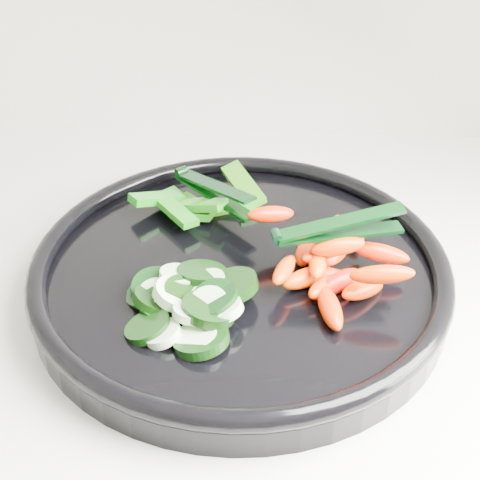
{
  "coord_description": "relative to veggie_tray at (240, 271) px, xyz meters",
  "views": [
    {
      "loc": [
        -0.37,
        1.2,
        1.32
      ],
      "look_at": [
        -0.4,
        1.67,
        0.99
      ],
      "focal_mm": 50.0,
      "sensor_mm": 36.0,
      "label": 1
    }
  ],
  "objects": [
    {
      "name": "carrot_pile",
      "position": [
        0.08,
        -0.01,
        0.02
      ],
      "size": [
        0.15,
        0.16,
        0.05
      ],
      "color": "#EB0D00",
      "rests_on": "veggie_tray"
    },
    {
      "name": "veggie_tray",
      "position": [
        0.0,
        0.0,
        0.0
      ],
      "size": [
        0.41,
        0.41,
        0.04
      ],
      "color": "black",
      "rests_on": "counter"
    },
    {
      "name": "tong_pepper",
      "position": [
        -0.03,
        0.09,
        0.03
      ],
      "size": [
        0.09,
        0.09,
        0.02
      ],
      "color": "black",
      "rests_on": "pepper_pile"
    },
    {
      "name": "pepper_pile",
      "position": [
        -0.05,
        0.09,
        0.01
      ],
      "size": [
        0.14,
        0.12,
        0.04
      ],
      "color": "#206309",
      "rests_on": "veggie_tray"
    },
    {
      "name": "tong_carrot",
      "position": [
        0.08,
        -0.0,
        0.05
      ],
      "size": [
        0.11,
        0.04,
        0.02
      ],
      "color": "black",
      "rests_on": "carrot_pile"
    },
    {
      "name": "cucumber_pile",
      "position": [
        -0.04,
        -0.06,
        0.01
      ],
      "size": [
        0.12,
        0.12,
        0.04
      ],
      "color": "black",
      "rests_on": "veggie_tray"
    }
  ]
}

